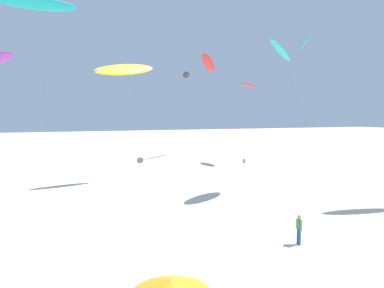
# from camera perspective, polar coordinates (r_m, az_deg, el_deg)

# --- Properties ---
(flying_kite_0) EXTENTS (7.01, 10.65, 17.49)m
(flying_kite_0) POSITION_cam_1_polar(r_m,az_deg,el_deg) (36.19, -23.56, 19.87)
(flying_kite_0) COLOR #19B2B7
(flying_kite_0) RESTS_ON ground
(flying_kite_1) EXTENTS (4.83, 6.59, 13.81)m
(flying_kite_1) POSITION_cam_1_polar(r_m,az_deg,el_deg) (33.32, 13.90, 14.32)
(flying_kite_1) COLOR #19B2B7
(flying_kite_1) RESTS_ON ground
(flying_kite_2) EXTENTS (4.35, 8.96, 13.73)m
(flying_kite_2) POSITION_cam_1_polar(r_m,az_deg,el_deg) (57.20, -0.97, 10.96)
(flying_kite_2) COLOR black
(flying_kite_2) RESTS_ON ground
(flying_kite_3) EXTENTS (6.95, 6.73, 17.49)m
(flying_kite_3) POSITION_cam_1_polar(r_m,az_deg,el_deg) (62.36, 2.59, 12.84)
(flying_kite_3) COLOR red
(flying_kite_3) RESTS_ON ground
(flying_kite_4) EXTENTS (7.10, 8.51, 12.71)m
(flying_kite_4) POSITION_cam_1_polar(r_m,az_deg,el_deg) (37.58, -10.71, 11.61)
(flying_kite_4) COLOR yellow
(flying_kite_4) RESTS_ON ground
(flying_kite_7) EXTENTS (3.42, 7.00, 19.65)m
(flying_kite_7) POSITION_cam_1_polar(r_m,az_deg,el_deg) (60.44, 17.65, 15.25)
(flying_kite_7) COLOR #19B2B7
(flying_kite_7) RESTS_ON ground
(flying_kite_8) EXTENTS (4.90, 11.62, 11.99)m
(flying_kite_8) POSITION_cam_1_polar(r_m,az_deg,el_deg) (52.65, 9.05, 9.22)
(flying_kite_8) COLOR red
(flying_kite_8) RESTS_ON ground
(person_near_left) EXTENTS (0.23, 0.51, 1.67)m
(person_near_left) POSITION_cam_1_polar(r_m,az_deg,el_deg) (20.88, 16.73, -12.77)
(person_near_left) COLOR #284CA3
(person_near_left) RESTS_ON ground
(beach_umbrella) EXTENTS (2.38, 2.38, 2.49)m
(beach_umbrella) POSITION_cam_1_polar(r_m,az_deg,el_deg) (10.93, -3.40, -21.80)
(beach_umbrella) COLOR beige
(beach_umbrella) RESTS_ON ground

